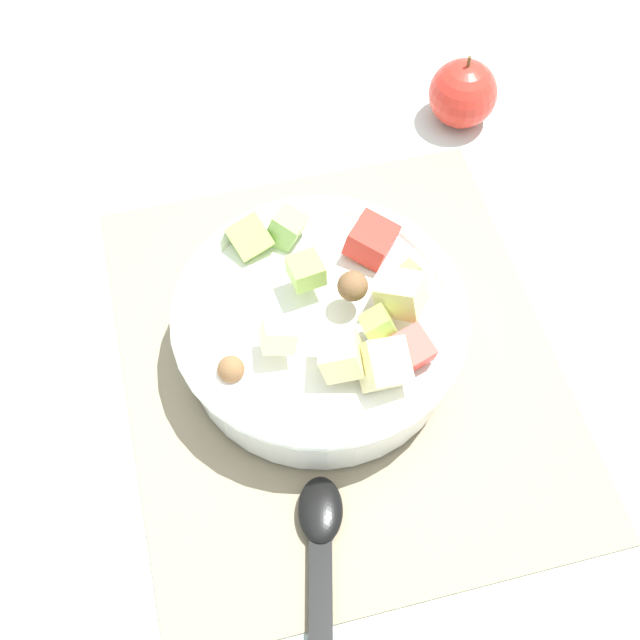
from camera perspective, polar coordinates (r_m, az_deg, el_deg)
The scene contains 5 objects.
ground_plane at distance 0.77m, azimuth 1.31°, elevation -2.85°, with size 2.40×2.40×0.00m, color silver.
placemat at distance 0.76m, azimuth 1.32°, elevation -2.74°, with size 0.44×0.38×0.01m, color gray.
salad_bowl at distance 0.73m, azimuth 0.08°, elevation -0.30°, with size 0.25×0.25×0.11m.
serving_spoon at distance 0.68m, azimuth 0.04°, elevation -16.75°, with size 0.24×0.08×0.01m.
whole_apple at distance 0.94m, azimuth 9.52°, elevation 14.69°, with size 0.07×0.07×0.08m.
Camera 1 is at (0.36, -0.11, 0.67)m, focal length 47.94 mm.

